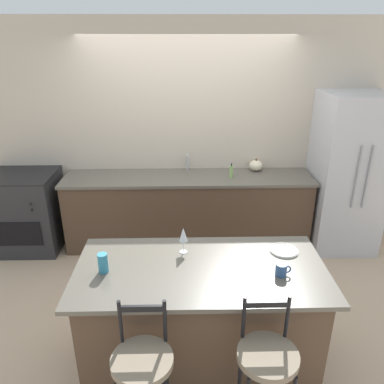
# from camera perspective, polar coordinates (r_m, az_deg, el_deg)

# --- Properties ---
(ground_plane) EXTENTS (18.00, 18.00, 0.00)m
(ground_plane) POSITION_cam_1_polar(r_m,az_deg,el_deg) (4.62, -0.53, -9.80)
(ground_plane) COLOR tan
(wall_back) EXTENTS (6.00, 0.07, 2.70)m
(wall_back) POSITION_cam_1_polar(r_m,az_deg,el_deg) (4.71, -0.72, 8.82)
(wall_back) COLOR beige
(wall_back) RESTS_ON ground_plane
(back_counter) EXTENTS (3.00, 0.66, 0.91)m
(back_counter) POSITION_cam_1_polar(r_m,az_deg,el_deg) (4.72, -0.62, -2.70)
(back_counter) COLOR #4C3828
(back_counter) RESTS_ON ground_plane
(sink_faucet) EXTENTS (0.02, 0.13, 0.22)m
(sink_faucet) POSITION_cam_1_polar(r_m,az_deg,el_deg) (4.68, -0.68, 4.89)
(sink_faucet) COLOR #ADAFB5
(sink_faucet) RESTS_ON back_counter
(kitchen_island) EXTENTS (1.86, 0.90, 0.91)m
(kitchen_island) POSITION_cam_1_polar(r_m,az_deg,el_deg) (3.09, 1.26, -18.41)
(kitchen_island) COLOR #4C3828
(kitchen_island) RESTS_ON ground_plane
(refrigerator) EXTENTS (0.76, 0.77, 1.91)m
(refrigerator) POSITION_cam_1_polar(r_m,az_deg,el_deg) (4.86, 22.48, 2.60)
(refrigerator) COLOR #BCBCC1
(refrigerator) RESTS_ON ground_plane
(oven_range) EXTENTS (0.79, 0.71, 0.97)m
(oven_range) POSITION_cam_1_polar(r_m,az_deg,el_deg) (5.04, -23.90, -2.72)
(oven_range) COLOR #28282B
(oven_range) RESTS_ON ground_plane
(bar_stool_near) EXTENTS (0.38, 0.38, 1.05)m
(bar_stool_near) POSITION_cam_1_polar(r_m,az_deg,el_deg) (2.54, -7.45, -25.89)
(bar_stool_near) COLOR black
(bar_stool_near) RESTS_ON ground_plane
(bar_stool_far) EXTENTS (0.38, 0.38, 1.05)m
(bar_stool_far) POSITION_cam_1_polar(r_m,az_deg,el_deg) (2.59, 11.23, -25.02)
(bar_stool_far) COLOR black
(bar_stool_far) RESTS_ON ground_plane
(dinner_plate) EXTENTS (0.22, 0.22, 0.02)m
(dinner_plate) POSITION_cam_1_polar(r_m,az_deg,el_deg) (3.09, 13.84, -8.64)
(dinner_plate) COLOR beige
(dinner_plate) RESTS_ON kitchen_island
(wine_glass) EXTENTS (0.07, 0.07, 0.22)m
(wine_glass) POSITION_cam_1_polar(r_m,az_deg,el_deg) (2.92, -1.33, -6.58)
(wine_glass) COLOR white
(wine_glass) RESTS_ON kitchen_island
(coffee_mug) EXTENTS (0.11, 0.08, 0.09)m
(coffee_mug) POSITION_cam_1_polar(r_m,az_deg,el_deg) (2.79, 13.48, -11.42)
(coffee_mug) COLOR #335689
(coffee_mug) RESTS_ON kitchen_island
(tumbler_cup) EXTENTS (0.07, 0.07, 0.15)m
(tumbler_cup) POSITION_cam_1_polar(r_m,az_deg,el_deg) (2.81, -13.41, -10.47)
(tumbler_cup) COLOR teal
(tumbler_cup) RESTS_ON kitchen_island
(pumpkin_decoration) EXTENTS (0.17, 0.17, 0.16)m
(pumpkin_decoration) POSITION_cam_1_polar(r_m,az_deg,el_deg) (4.77, 9.72, 4.02)
(pumpkin_decoration) COLOR beige
(pumpkin_decoration) RESTS_ON back_counter
(soap_bottle) EXTENTS (0.05, 0.05, 0.18)m
(soap_bottle) POSITION_cam_1_polar(r_m,az_deg,el_deg) (4.48, 5.99, 3.10)
(soap_bottle) COLOR #89B260
(soap_bottle) RESTS_ON back_counter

